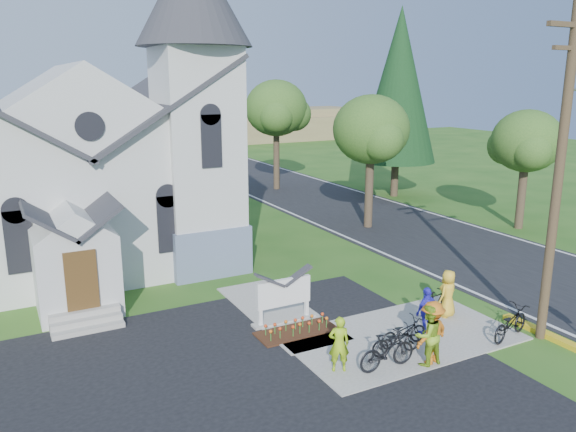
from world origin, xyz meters
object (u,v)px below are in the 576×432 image
bike_2 (396,341)px  bike_3 (436,303)px  church_sign (284,293)px  cyclist_1 (428,335)px  cyclist_4 (448,293)px  bike_0 (403,332)px  utility_pole (561,164)px  cyclist_0 (339,344)px  bike_1 (387,351)px  cyclist_2 (427,311)px  bike_4 (510,323)px  cyclist_3 (432,332)px

bike_2 → bike_3: bike_3 is taller
church_sign → cyclist_1: 4.92m
cyclist_4 → bike_0: bearing=5.3°
utility_pole → cyclist_0: size_ratio=6.37×
utility_pole → bike_3: (-1.91, 2.64, -4.89)m
bike_1 → cyclist_4: size_ratio=1.10×
church_sign → cyclist_4: size_ratio=1.37×
cyclist_1 → cyclist_4: (2.81, 2.20, -0.07)m
cyclist_2 → bike_3: 1.52m
cyclist_0 → cyclist_2: bearing=-147.1°
bike_2 → cyclist_4: (3.20, 1.33, 0.39)m
utility_pole → bike_4: utility_pole is taller
church_sign → cyclist_2: bearing=-40.4°
bike_1 → bike_3: size_ratio=1.14×
cyclist_1 → cyclist_3: cyclist_3 is taller
bike_3 → utility_pole: bearing=-155.8°
cyclist_1 → cyclist_2: 1.93m
church_sign → bike_3: 5.12m
bike_0 → cyclist_1: 1.28m
church_sign → bike_1: church_sign is taller
cyclist_1 → bike_3: cyclist_1 is taller
bike_0 → church_sign: bearing=36.7°
cyclist_2 → cyclist_3: cyclist_3 is taller
utility_pole → bike_2: 6.95m
utility_pole → bike_0: bearing=160.6°
church_sign → cyclist_1: bearing=-63.5°
bike_0 → bike_1: 1.57m
cyclist_2 → bike_3: (1.20, 0.87, -0.31)m
cyclist_3 → bike_4: cyclist_3 is taller
bike_0 → bike_4: bike_4 is taller
cyclist_0 → bike_4: 5.77m
bike_1 → bike_2: size_ratio=1.12×
utility_pole → cyclist_4: utility_pole is taller
cyclist_0 → cyclist_1: bearing=-176.5°
cyclist_0 → cyclist_2: (3.62, 0.63, -0.01)m
utility_pole → cyclist_4: size_ratio=6.21×
cyclist_1 → cyclist_2: bearing=-131.2°
cyclist_3 → bike_2: bearing=-68.7°
bike_2 → bike_3: size_ratio=1.02×
utility_pole → bike_1: bearing=173.8°
cyclist_2 → bike_2: (-1.64, -0.60, -0.36)m
cyclist_2 → bike_4: (2.09, -1.41, -0.27)m
church_sign → bike_3: size_ratio=1.42×
bike_2 → bike_1: bearing=133.3°
bike_0 → bike_1: (-1.29, -0.89, 0.10)m
bike_1 → bike_2: 0.96m
cyclist_1 → bike_4: bearing=-179.6°
church_sign → cyclist_3: (2.37, -4.37, -0.08)m
cyclist_1 → cyclist_3: (0.18, 0.03, 0.03)m
church_sign → cyclist_0: size_ratio=1.40×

